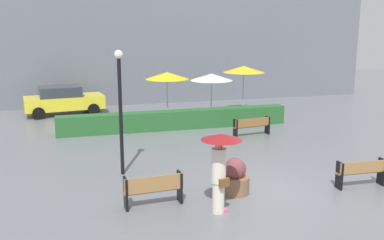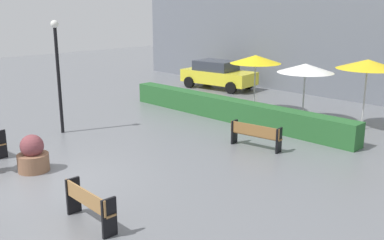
% 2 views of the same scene
% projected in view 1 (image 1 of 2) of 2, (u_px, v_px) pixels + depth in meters
% --- Properties ---
extents(ground_plane, '(60.00, 60.00, 0.00)m').
position_uv_depth(ground_plane, '(269.00, 190.00, 13.02)').
color(ground_plane, slate).
extents(bench_back_row, '(1.80, 0.57, 0.81)m').
position_uv_depth(bench_back_row, '(252.00, 125.00, 19.29)').
color(bench_back_row, olive).
rests_on(bench_back_row, ground).
extents(bench_near_left, '(1.65, 0.47, 0.89)m').
position_uv_depth(bench_near_left, '(154.00, 188.00, 11.75)').
color(bench_near_left, '#9E7242').
rests_on(bench_near_left, ground).
extents(bench_near_right, '(1.59, 0.38, 0.84)m').
position_uv_depth(bench_near_right, '(362.00, 171.00, 13.14)').
color(bench_near_right, '#9E7242').
rests_on(bench_near_right, ground).
extents(pedestrian_with_umbrella, '(1.06, 1.06, 2.16)m').
position_uv_depth(pedestrian_with_umbrella, '(220.00, 161.00, 11.12)').
color(pedestrian_with_umbrella, silver).
rests_on(pedestrian_with_umbrella, ground).
extents(planter_pot, '(0.87, 0.87, 1.07)m').
position_uv_depth(planter_pot, '(235.00, 178.00, 12.70)').
color(planter_pot, brown).
rests_on(planter_pot, ground).
extents(lamp_post, '(0.28, 0.28, 4.08)m').
position_uv_depth(lamp_post, '(120.00, 100.00, 13.88)').
color(lamp_post, black).
rests_on(lamp_post, ground).
extents(patio_umbrella_yellow, '(2.17, 2.17, 2.54)m').
position_uv_depth(patio_umbrella_yellow, '(167.00, 76.00, 21.75)').
color(patio_umbrella_yellow, silver).
rests_on(patio_umbrella_yellow, ground).
extents(patio_umbrella_white, '(2.20, 2.20, 2.39)m').
position_uv_depth(patio_umbrella_white, '(211.00, 77.00, 22.47)').
color(patio_umbrella_white, silver).
rests_on(patio_umbrella_white, ground).
extents(patio_umbrella_yellow_far, '(2.26, 2.26, 2.66)m').
position_uv_depth(patio_umbrella_yellow_far, '(244.00, 69.00, 23.70)').
color(patio_umbrella_yellow_far, silver).
rests_on(patio_umbrella_yellow_far, ground).
extents(hedge_strip, '(10.98, 0.70, 0.89)m').
position_uv_depth(hedge_strip, '(176.00, 120.00, 20.60)').
color(hedge_strip, '#28602D').
rests_on(hedge_strip, ground).
extents(building_facade, '(28.00, 1.20, 9.77)m').
position_uv_depth(building_facade, '(160.00, 24.00, 27.02)').
color(building_facade, slate).
rests_on(building_facade, ground).
extents(parked_car, '(4.38, 2.37, 1.57)m').
position_uv_depth(parked_car, '(63.00, 100.00, 23.91)').
color(parked_car, yellow).
rests_on(parked_car, ground).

